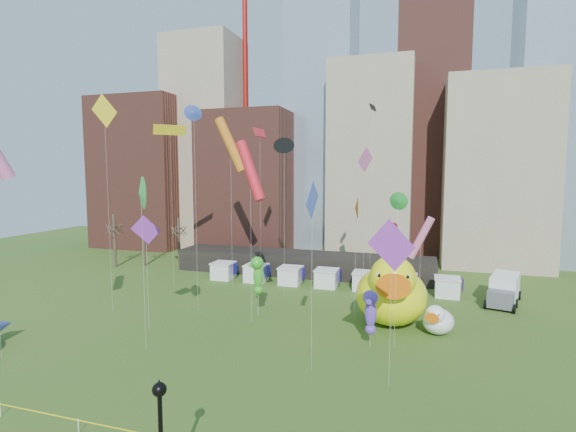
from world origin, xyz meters
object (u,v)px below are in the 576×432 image
(seahorse_purple, at_px, (371,309))
(box_truck, at_px, (504,289))
(lamppost, at_px, (161,431))
(seahorse_green, at_px, (258,272))
(big_duck, at_px, (391,292))
(small_duck, at_px, (438,320))

(seahorse_purple, distance_m, box_truck, 22.20)
(box_truck, bearing_deg, lamppost, -102.10)
(seahorse_green, height_order, lamppost, seahorse_green)
(seahorse_green, bearing_deg, big_duck, 24.96)
(small_duck, bearing_deg, box_truck, 76.54)
(seahorse_purple, xyz_separation_m, box_truck, (13.41, 17.60, -1.82))
(seahorse_green, bearing_deg, box_truck, 45.90)
(seahorse_green, distance_m, box_truck, 28.83)
(box_truck, bearing_deg, seahorse_green, -138.20)
(big_duck, distance_m, small_duck, 4.95)
(seahorse_green, distance_m, lamppost, 26.61)
(seahorse_green, height_order, seahorse_purple, seahorse_green)
(seahorse_green, bearing_deg, seahorse_purple, -2.13)
(seahorse_purple, bearing_deg, seahorse_green, 160.65)
(big_duck, bearing_deg, seahorse_green, 179.83)
(small_duck, height_order, seahorse_purple, seahorse_purple)
(lamppost, xyz_separation_m, box_truck, (20.22, 38.75, -2.11))
(small_duck, xyz_separation_m, box_truck, (7.71, 12.65, 0.27))
(seahorse_green, bearing_deg, lamppost, -58.58)
(seahorse_green, xyz_separation_m, seahorse_purple, (12.28, -4.88, -1.25))
(big_duck, distance_m, seahorse_purple, 6.32)
(big_duck, relative_size, lamppost, 1.62)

